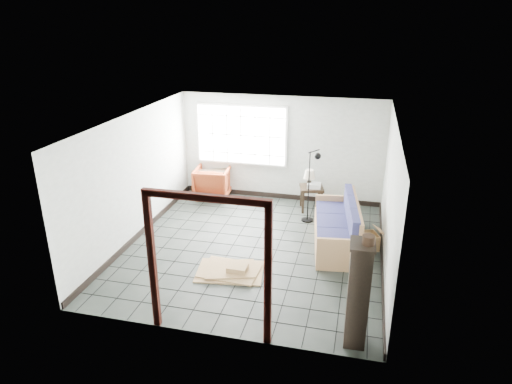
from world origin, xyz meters
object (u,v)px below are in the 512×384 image
(futon_sofa, at_px, (339,229))
(tall_shelf, at_px, (358,293))
(side_table, at_px, (311,191))
(armchair, at_px, (213,181))

(futon_sofa, height_order, tall_shelf, tall_shelf)
(side_table, xyz_separation_m, tall_shelf, (1.20, -4.58, 0.32))
(futon_sofa, bearing_deg, armchair, 143.45)
(futon_sofa, bearing_deg, side_table, 108.00)
(side_table, height_order, tall_shelf, tall_shelf)
(futon_sofa, height_order, side_table, futon_sofa)
(armchair, distance_m, tall_shelf, 6.10)
(futon_sofa, xyz_separation_m, armchair, (-3.32, 1.86, 0.09))
(tall_shelf, bearing_deg, armchair, 126.34)
(side_table, relative_size, tall_shelf, 0.41)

